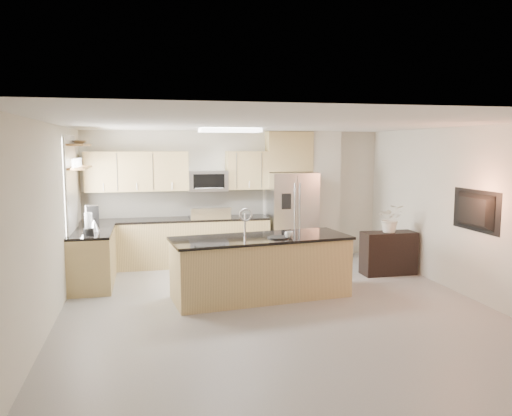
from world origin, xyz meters
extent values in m
plane|color=gray|center=(0.00, 0.00, 0.00)|extent=(6.50, 6.50, 0.00)
cube|color=silver|center=(0.00, 0.00, 2.60)|extent=(6.00, 6.50, 0.02)
cube|color=beige|center=(0.00, 3.25, 1.30)|extent=(6.00, 0.02, 2.60)
cube|color=beige|center=(0.00, -3.25, 1.30)|extent=(6.00, 0.02, 2.60)
cube|color=beige|center=(-3.00, 0.00, 1.30)|extent=(0.02, 6.50, 2.60)
cube|color=beige|center=(3.00, 0.00, 1.30)|extent=(0.02, 6.50, 2.60)
cube|color=tan|center=(-1.23, 2.92, 0.44)|extent=(3.55, 0.65, 0.88)
cube|color=black|center=(-1.23, 2.92, 0.90)|extent=(3.55, 0.66, 0.04)
cube|color=beige|center=(-1.23, 3.24, 1.18)|extent=(3.55, 0.02, 0.52)
cube|color=tan|center=(-2.67, 1.85, 0.44)|extent=(0.65, 1.50, 0.88)
cube|color=black|center=(-2.67, 1.85, 0.90)|extent=(0.66, 1.50, 0.04)
cube|color=black|center=(-0.60, 2.92, 0.45)|extent=(0.76, 0.64, 0.90)
cube|color=black|center=(-0.60, 2.92, 0.92)|extent=(0.76, 0.62, 0.03)
cube|color=silver|center=(-0.60, 2.62, 1.03)|extent=(0.76, 0.04, 0.22)
cube|color=tan|center=(-1.94, 3.08, 1.83)|extent=(1.92, 0.33, 0.75)
cube|color=tan|center=(0.19, 3.08, 1.83)|extent=(0.82, 0.33, 0.75)
cube|color=silver|center=(-0.60, 3.05, 1.63)|extent=(0.76, 0.40, 0.40)
cube|color=black|center=(-0.60, 2.85, 1.63)|extent=(0.60, 0.02, 0.28)
cube|color=silver|center=(1.06, 2.88, 0.89)|extent=(0.92, 0.75, 1.78)
cube|color=gray|center=(1.06, 2.50, 0.89)|extent=(0.02, 0.01, 1.69)
cube|color=black|center=(0.84, 2.48, 1.25)|extent=(0.18, 0.03, 0.30)
cube|color=beige|center=(1.82, 3.10, 1.30)|extent=(0.60, 0.30, 2.60)
cube|color=white|center=(-2.98, 1.85, 1.65)|extent=(0.03, 1.05, 1.55)
cube|color=silver|center=(-2.97, 1.85, 1.65)|extent=(0.03, 1.15, 1.65)
cube|color=olive|center=(-2.85, 1.95, 1.95)|extent=(0.30, 1.20, 0.04)
cube|color=olive|center=(-2.85, 1.95, 2.32)|extent=(0.30, 1.20, 0.04)
cube|color=white|center=(-0.40, 1.60, 2.56)|extent=(1.00, 0.50, 0.06)
cube|color=tan|center=(-0.10, 0.58, 0.45)|extent=(2.73, 1.22, 0.90)
cube|color=black|center=(-0.10, 0.58, 0.92)|extent=(2.80, 1.29, 0.04)
cube|color=black|center=(-0.30, 0.58, 0.90)|extent=(0.56, 0.41, 0.01)
cylinder|color=silver|center=(-0.30, 0.81, 1.11)|extent=(0.03, 0.03, 0.34)
torus|color=silver|center=(-0.30, 0.75, 1.26)|extent=(0.21, 0.03, 0.21)
cube|color=black|center=(2.46, 1.44, 0.39)|extent=(0.96, 0.41, 0.77)
imported|color=silver|center=(0.28, 0.38, 0.99)|extent=(0.18, 0.18, 0.10)
cylinder|color=black|center=(0.13, 0.44, 0.94)|extent=(0.32, 0.32, 0.02)
cylinder|color=black|center=(-2.67, 1.40, 0.97)|extent=(0.15, 0.15, 0.11)
cylinder|color=silver|center=(-2.67, 1.40, 1.15)|extent=(0.11, 0.11, 0.25)
cone|color=silver|center=(-2.62, 1.75, 1.02)|extent=(0.18, 0.18, 0.20)
cylinder|color=black|center=(-2.62, 1.75, 1.13)|extent=(0.04, 0.04, 0.04)
cube|color=black|center=(-2.69, 2.16, 1.11)|extent=(0.25, 0.28, 0.38)
cylinder|color=silver|center=(-2.69, 2.09, 1.02)|extent=(0.12, 0.12, 0.13)
imported|color=silver|center=(-2.85, 2.18, 2.38)|extent=(0.34, 0.34, 0.08)
imported|color=silver|center=(2.46, 1.40, 1.15)|extent=(0.82, 0.76, 0.76)
imported|color=black|center=(2.91, -0.20, 1.35)|extent=(0.14, 1.08, 0.62)
camera|label=1|loc=(-1.78, -6.66, 2.29)|focal=35.00mm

